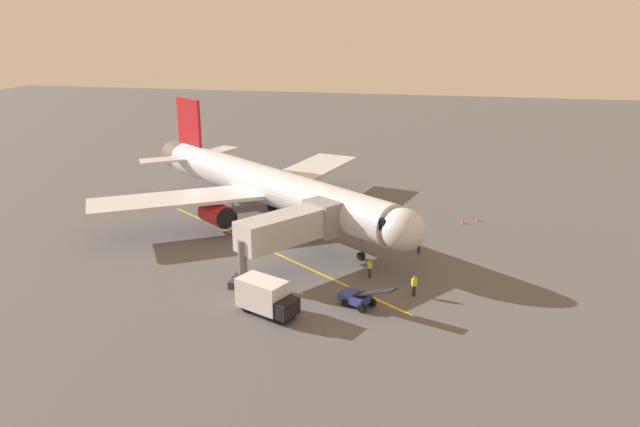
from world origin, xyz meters
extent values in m
plane|color=#565659|center=(0.00, 0.00, 0.00)|extent=(220.00, 220.00, 0.00)
cube|color=yellow|center=(-0.57, 7.88, 0.01)|extent=(32.19, 24.14, 0.01)
cylinder|color=silver|center=(-0.57, 1.88, 4.10)|extent=(29.51, 23.40, 3.80)
ellipsoid|color=silver|center=(-15.14, 12.77, 4.10)|extent=(5.37, 5.29, 3.61)
cone|color=silver|center=(14.25, -9.19, 4.10)|extent=(4.45, 4.54, 3.42)
cube|color=black|center=(-14.02, 11.94, 4.65)|extent=(3.22, 3.55, 0.90)
cube|color=silver|center=(-2.69, -7.18, 3.50)|extent=(9.37, 17.81, 0.36)
cylinder|color=red|center=(-3.24, -3.36, 2.00)|extent=(4.10, 3.88, 2.30)
cylinder|color=black|center=(-4.64, -2.32, 2.00)|extent=(1.42, 1.80, 2.10)
cube|color=silver|center=(7.52, 6.48, 3.50)|extent=(17.28, 13.29, 0.36)
cylinder|color=red|center=(3.71, 5.93, 2.00)|extent=(4.10, 3.88, 2.30)
cylinder|color=black|center=(2.31, 6.97, 2.00)|extent=(1.42, 1.80, 2.10)
cube|color=red|center=(11.85, -7.40, 7.90)|extent=(4.06, 3.16, 7.20)
cube|color=silver|center=(9.70, -9.78, 4.70)|extent=(4.33, 6.83, 0.24)
cube|color=silver|center=(13.53, -4.66, 4.70)|extent=(6.61, 5.65, 0.24)
cylinder|color=slate|center=(-11.38, 9.96, 1.73)|extent=(0.24, 0.24, 2.77)
cylinder|color=black|center=(-11.38, 9.96, 0.35)|extent=(0.83, 0.78, 0.70)
cylinder|color=slate|center=(0.28, -2.00, 1.94)|extent=(0.24, 0.24, 2.77)
cylinder|color=black|center=(0.28, -2.00, 0.55)|extent=(1.15, 1.02, 1.10)
cylinder|color=slate|center=(3.39, 2.17, 1.94)|extent=(0.24, 0.24, 2.77)
cylinder|color=black|center=(3.39, 2.17, 0.55)|extent=(1.15, 1.02, 1.10)
cube|color=#B7B7BC|center=(-5.49, 13.67, 3.90)|extent=(7.47, 8.77, 2.50)
cube|color=gray|center=(-8.18, 10.07, 3.90)|extent=(4.24, 4.16, 3.00)
cylinder|color=slate|center=(-2.79, 17.28, 1.95)|extent=(0.70, 0.70, 3.90)
cube|color=#333338|center=(-2.79, 17.28, 0.30)|extent=(2.00, 2.00, 0.60)
cylinder|color=#23232D|center=(-16.44, 16.49, 0.44)|extent=(0.26, 0.26, 0.88)
cube|color=#D8EA19|center=(-16.44, 16.49, 1.18)|extent=(0.45, 0.38, 0.60)
cube|color=silver|center=(-16.44, 16.49, 1.18)|extent=(0.47, 0.39, 0.10)
sphere|color=#9E7051|center=(-16.44, 16.49, 1.60)|extent=(0.22, 0.22, 0.22)
cylinder|color=#23232D|center=(-12.63, 13.77, 0.44)|extent=(0.26, 0.26, 0.88)
cube|color=#D8EA19|center=(-12.63, 13.77, 1.18)|extent=(0.42, 0.45, 0.60)
cube|color=silver|center=(-12.63, 13.77, 1.18)|extent=(0.44, 0.47, 0.10)
sphere|color=#9E7051|center=(-12.63, 13.77, 1.60)|extent=(0.22, 0.22, 0.22)
cylinder|color=#23232D|center=(-16.40, 7.32, 0.44)|extent=(0.26, 0.26, 0.88)
cube|color=#D8EA19|center=(-16.40, 7.32, 1.18)|extent=(0.43, 0.33, 0.60)
cube|color=silver|center=(-16.40, 7.32, 1.18)|extent=(0.45, 0.35, 0.10)
sphere|color=tan|center=(-16.40, 7.32, 1.60)|extent=(0.22, 0.22, 0.22)
cube|color=white|center=(-2.58, -10.49, 0.56)|extent=(2.92, 2.18, 0.24)
cube|color=silver|center=(-2.58, -10.49, 1.23)|extent=(2.92, 2.18, 0.08)
cylinder|color=slate|center=(-3.92, -10.68, 0.96)|extent=(0.06, 0.06, 0.55)
cylinder|color=slate|center=(-3.51, -9.51, 0.96)|extent=(0.06, 0.06, 0.55)
cylinder|color=slate|center=(-1.65, -11.47, 0.96)|extent=(0.06, 0.06, 0.55)
cylinder|color=slate|center=(-1.25, -10.30, 0.96)|extent=(0.06, 0.06, 0.55)
cylinder|color=black|center=(-3.69, -10.79, 0.22)|extent=(0.50, 0.38, 0.44)
cylinder|color=black|center=(-3.27, -9.56, 0.22)|extent=(0.50, 0.38, 0.44)
cylinder|color=black|center=(-1.90, -11.41, 0.22)|extent=(0.50, 0.38, 0.44)
cylinder|color=black|center=(-1.47, -10.19, 0.22)|extent=(0.50, 0.38, 0.44)
cube|color=black|center=(-7.44, 22.27, 1.02)|extent=(2.33, 2.43, 1.20)
cube|color=black|center=(-8.08, 22.56, 1.22)|extent=(0.84, 1.62, 0.70)
cube|color=silver|center=(-5.66, 21.47, 1.52)|extent=(4.10, 3.30, 2.20)
cylinder|color=black|center=(-7.93, 21.78, 0.42)|extent=(0.87, 0.57, 0.84)
cylinder|color=black|center=(-7.40, 22.97, 0.42)|extent=(0.87, 0.57, 0.84)
cylinder|color=black|center=(-5.01, 20.47, 0.42)|extent=(0.87, 0.57, 0.84)
cylinder|color=black|center=(-4.48, 21.66, 0.42)|extent=(0.87, 0.57, 0.84)
cube|color=#2D3899|center=(-12.14, 18.90, 0.62)|extent=(2.65, 2.38, 0.60)
cube|color=black|center=(-13.54, 19.68, 1.52)|extent=(3.72, 2.61, 1.61)
cylinder|color=black|center=(-13.46, 18.89, 0.32)|extent=(0.68, 0.53, 0.64)
cylinder|color=black|center=(-12.83, 20.03, 0.32)|extent=(0.68, 0.53, 0.64)
cylinder|color=black|center=(-12.15, 18.16, 0.32)|extent=(0.68, 0.53, 0.64)
cylinder|color=black|center=(-11.52, 19.30, 0.32)|extent=(0.68, 0.53, 0.64)
cone|color=#F2590F|center=(-11.31, 17.70, 0.28)|extent=(0.32, 0.32, 0.55)
cone|color=#F2590F|center=(-22.12, -3.02, 0.28)|extent=(0.32, 0.32, 0.55)
cone|color=#F2590F|center=(-2.76, 18.05, 0.28)|extent=(0.32, 0.32, 0.55)
cone|color=#F2590F|center=(-20.59, -1.94, 0.28)|extent=(0.32, 0.32, 0.55)
camera|label=1|loc=(-17.75, 59.85, 20.85)|focal=33.90mm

